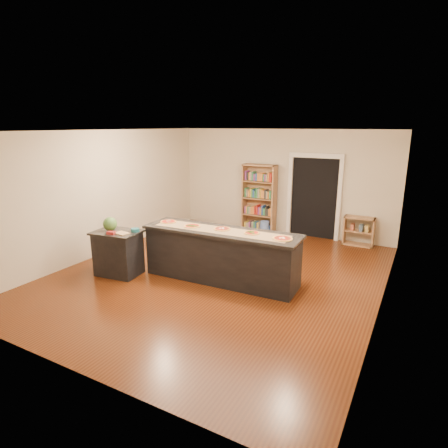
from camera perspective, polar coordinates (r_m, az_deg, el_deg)
The scene contains 17 objects.
room at distance 7.15m, azimuth -0.77°, elevation 2.74°, with size 6.00×7.00×2.80m.
doorway at distance 10.03m, azimuth 13.59°, elevation 4.70°, with size 1.40×0.09×2.21m.
kitchen_island at distance 7.14m, azimuth -0.47°, elevation -4.76°, with size 3.03×0.82×1.00m.
side_counter at distance 7.72m, azimuth -15.81°, elevation -4.23°, with size 0.90×0.66×0.89m.
bookshelf at distance 10.38m, azimuth 5.35°, elevation 3.89°, with size 0.93×0.33×1.87m, color #AD7E54.
low_shelf at distance 9.81m, azimuth 19.84°, elevation -1.03°, with size 0.72×0.31×0.72m, color #AD7E54.
waste_bin at distance 10.32m, azimuth 6.21°, elevation -0.53°, with size 0.24×0.24×0.35m, color #6187DA.
kraft_paper at distance 6.97m, azimuth -0.56°, elevation -0.96°, with size 2.63×0.47×0.00m, color olive.
watermelon at distance 7.65m, azimuth -16.98°, elevation 0.00°, with size 0.27×0.27×0.27m, color #144214.
cutting_board at distance 7.40m, azimuth -15.33°, elevation -1.37°, with size 0.28×0.19×0.02m, color tan.
package_red at distance 7.43m, azimuth -16.82°, elevation -1.30°, with size 0.15×0.10×0.05m, color maroon.
package_teal at distance 7.49m, azimuth -13.38°, elevation -0.89°, with size 0.17×0.17×0.06m, color #195966.
pizza_a at distance 7.62m, azimuth -8.48°, elevation 0.35°, with size 0.34×0.34×0.02m.
pizza_b at distance 7.24m, azimuth -4.87°, elevation -0.31°, with size 0.31×0.31×0.02m.
pizza_c at distance 7.03m, azimuth -0.29°, elevation -0.73°, with size 0.34×0.34×0.02m.
pizza_d at distance 6.78m, azimuth 4.25°, elevation -1.35°, with size 0.30×0.30×0.02m.
pizza_e at distance 6.51m, azimuth 8.90°, elevation -2.19°, with size 0.35×0.35×0.02m.
Camera 1 is at (3.42, -6.09, 2.91)m, focal length 30.00 mm.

